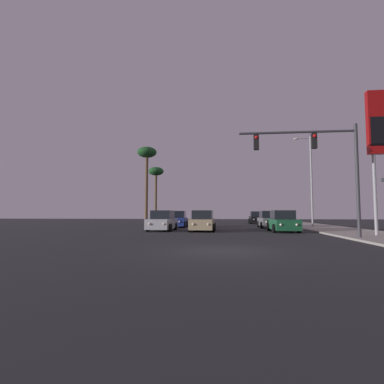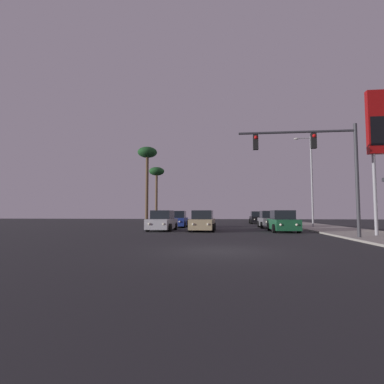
# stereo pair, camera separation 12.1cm
# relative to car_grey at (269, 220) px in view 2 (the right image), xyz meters

# --- Properties ---
(ground_plane) EXTENTS (120.00, 120.00, 0.00)m
(ground_plane) POSITION_rel_car_grey_xyz_m (-4.57, -18.60, -0.76)
(ground_plane) COLOR #28282B
(sidewalk_right) EXTENTS (5.00, 60.00, 0.12)m
(sidewalk_right) POSITION_rel_car_grey_xyz_m (4.93, -8.60, -0.70)
(sidewalk_right) COLOR #9E998E
(sidewalk_right) RESTS_ON ground
(car_grey) EXTENTS (2.04, 4.33, 1.68)m
(car_grey) POSITION_rel_car_grey_xyz_m (0.00, 0.00, 0.00)
(car_grey) COLOR slate
(car_grey) RESTS_ON ground
(car_tan) EXTENTS (2.04, 4.33, 1.68)m
(car_tan) POSITION_rel_car_grey_xyz_m (-6.20, -6.04, 0.00)
(car_tan) COLOR tan
(car_tan) RESTS_ON ground
(car_black) EXTENTS (2.04, 4.31, 1.68)m
(car_black) POSITION_rel_car_grey_xyz_m (0.01, 11.44, 0.00)
(car_black) COLOR black
(car_black) RESTS_ON ground
(car_green) EXTENTS (2.04, 4.33, 1.68)m
(car_green) POSITION_rel_car_grey_xyz_m (0.16, -6.15, 0.00)
(car_green) COLOR #195933
(car_green) RESTS_ON ground
(car_blue) EXTENTS (2.04, 4.34, 1.68)m
(car_blue) POSITION_rel_car_grey_xyz_m (-9.27, 0.16, 0.00)
(car_blue) COLOR navy
(car_blue) RESTS_ON ground
(car_silver) EXTENTS (2.04, 4.34, 1.68)m
(car_silver) POSITION_rel_car_grey_xyz_m (-9.59, -5.82, 0.00)
(car_silver) COLOR #B7B7BC
(car_silver) RESTS_ON ground
(traffic_light_mast) EXTENTS (6.74, 0.36, 6.50)m
(traffic_light_mast) POSITION_rel_car_grey_xyz_m (1.23, -12.63, 3.93)
(traffic_light_mast) COLOR #38383D
(traffic_light_mast) RESTS_ON sidewalk_right
(street_lamp) EXTENTS (1.74, 0.24, 9.00)m
(street_lamp) POSITION_rel_car_grey_xyz_m (4.08, 0.12, 4.36)
(street_lamp) COLOR #99999E
(street_lamp) RESTS_ON sidewalk_right
(gas_station_sign) EXTENTS (2.00, 0.42, 9.00)m
(gas_station_sign) POSITION_rel_car_grey_xyz_m (5.48, -11.06, 5.86)
(gas_station_sign) COLOR #99999E
(gas_station_sign) RESTS_ON sidewalk_right
(palm_tree_mid) EXTENTS (2.40, 2.40, 9.65)m
(palm_tree_mid) POSITION_rel_car_grey_xyz_m (-13.91, 5.40, 7.63)
(palm_tree_mid) COLOR brown
(palm_tree_mid) RESTS_ON ground
(palm_tree_far) EXTENTS (2.40, 2.40, 8.67)m
(palm_tree_far) POSITION_rel_car_grey_xyz_m (-15.04, 15.40, 6.77)
(palm_tree_far) COLOR brown
(palm_tree_far) RESTS_ON ground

